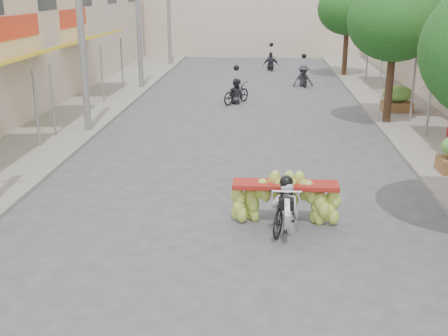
# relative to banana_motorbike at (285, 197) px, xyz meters

# --- Properties ---
(sidewalk_left) EXTENTS (4.00, 60.00, 0.12)m
(sidewalk_left) POSITION_rel_banana_motorbike_xyz_m (-8.28, 10.79, -0.63)
(sidewalk_left) COLOR gray
(sidewalk_left) RESTS_ON ground
(sidewalk_right) EXTENTS (4.00, 60.00, 0.12)m
(sidewalk_right) POSITION_rel_banana_motorbike_xyz_m (5.72, 10.79, -0.63)
(sidewalk_right) COLOR gray
(sidewalk_right) RESTS_ON ground
(far_building) EXTENTS (20.00, 6.00, 7.00)m
(far_building) POSITION_rel_banana_motorbike_xyz_m (-1.28, 33.79, 2.81)
(far_building) COLOR #C6B29C
(far_building) RESTS_ON ground
(utility_pole_mid) EXTENTS (0.60, 0.24, 8.00)m
(utility_pole_mid) POSITION_rel_banana_motorbike_xyz_m (-6.68, 7.79, 3.33)
(utility_pole_mid) COLOR slate
(utility_pole_mid) RESTS_ON ground
(utility_pole_far) EXTENTS (0.60, 0.24, 8.00)m
(utility_pole_far) POSITION_rel_banana_motorbike_xyz_m (-6.68, 16.79, 3.33)
(utility_pole_far) COLOR slate
(utility_pole_far) RESTS_ON ground
(utility_pole_back) EXTENTS (0.60, 0.24, 8.00)m
(utility_pole_back) POSITION_rel_banana_motorbike_xyz_m (-6.68, 25.79, 3.33)
(utility_pole_back) COLOR slate
(utility_pole_back) RESTS_ON ground
(street_tree_mid) EXTENTS (3.40, 3.40, 5.25)m
(street_tree_mid) POSITION_rel_banana_motorbike_xyz_m (4.12, 9.79, 3.09)
(street_tree_mid) COLOR #3A2719
(street_tree_mid) RESTS_ON ground
(street_tree_far) EXTENTS (3.40, 3.40, 5.25)m
(street_tree_far) POSITION_rel_banana_motorbike_xyz_m (4.12, 21.79, 3.09)
(street_tree_far) COLOR #3A2719
(street_tree_far) RESTS_ON ground
(produce_crate_far) EXTENTS (1.20, 0.88, 1.16)m
(produce_crate_far) POSITION_rel_banana_motorbike_xyz_m (4.92, 11.79, 0.02)
(produce_crate_far) COLOR brown
(produce_crate_far) RESTS_ON ground
(banana_motorbike) EXTENTS (2.26, 1.91, 2.07)m
(banana_motorbike) POSITION_rel_banana_motorbike_xyz_m (0.00, 0.00, 0.00)
(banana_motorbike) COLOR black
(banana_motorbike) RESTS_ON ground
(pedestrian) EXTENTS (0.90, 0.58, 1.75)m
(pedestrian) POSITION_rel_banana_motorbike_xyz_m (4.85, 12.50, 0.30)
(pedestrian) COLOR silver
(pedestrian) RESTS_ON ground
(bg_motorbike_a) EXTENTS (1.43, 1.76, 1.95)m
(bg_motorbike_a) POSITION_rel_banana_motorbike_xyz_m (-1.72, 13.48, 0.04)
(bg_motorbike_a) COLOR black
(bg_motorbike_a) RESTS_ON ground
(bg_motorbike_b) EXTENTS (1.13, 1.76, 1.95)m
(bg_motorbike_b) POSITION_rel_banana_motorbike_xyz_m (1.54, 18.20, 0.15)
(bg_motorbike_b) COLOR black
(bg_motorbike_b) RESTS_ON ground
(bg_motorbike_c) EXTENTS (0.98, 1.44, 1.95)m
(bg_motorbike_c) POSITION_rel_banana_motorbike_xyz_m (-0.08, 24.18, 0.14)
(bg_motorbike_c) COLOR black
(bg_motorbike_c) RESTS_ON ground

